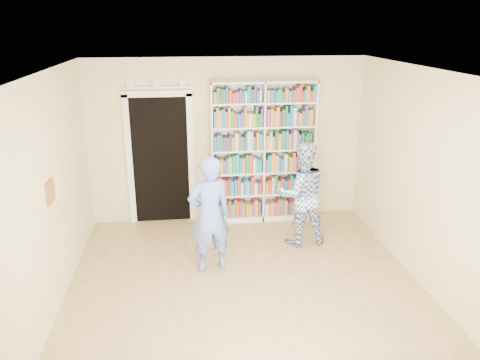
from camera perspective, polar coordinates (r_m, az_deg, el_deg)
The scene contains 11 objects.
floor at distance 5.97m, azimuth 0.95°, elevation -13.88°, with size 5.00×5.00×0.00m, color olive.
ceiling at distance 5.05m, azimuth 1.12°, elevation 12.85°, with size 5.00×5.00×0.00m, color white.
wall_back at distance 7.74m, azimuth -1.58°, elevation 4.79°, with size 4.50×4.50×0.00m, color beige.
wall_left at distance 5.53m, azimuth -22.74°, elevation -2.53°, with size 5.00×5.00×0.00m, color beige.
wall_right at distance 6.09m, azimuth 22.50°, elevation -0.61°, with size 5.00×5.00×0.00m, color beige.
bookshelf at distance 7.71m, azimuth 2.80°, elevation 3.42°, with size 1.70×0.32×2.34m.
doorway at distance 7.74m, azimuth -9.70°, elevation 3.21°, with size 1.10×0.08×2.43m.
wall_art at distance 5.69m, azimuth -22.11°, elevation -1.33°, with size 0.03×0.25×0.25m, color brown.
man_blue at distance 6.20m, azimuth -3.73°, elevation -4.26°, with size 0.58×0.38×1.60m, color #637FDD.
man_plaid at distance 6.99m, azimuth 7.52°, elevation -1.70°, with size 0.77×0.60×1.59m, color #2D4D8A.
paper_sheet at distance 6.83m, azimuth 8.58°, elevation -1.38°, with size 0.19×0.01×0.26m, color white.
Camera 1 is at (-0.72, -4.97, 3.23)m, focal length 35.00 mm.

